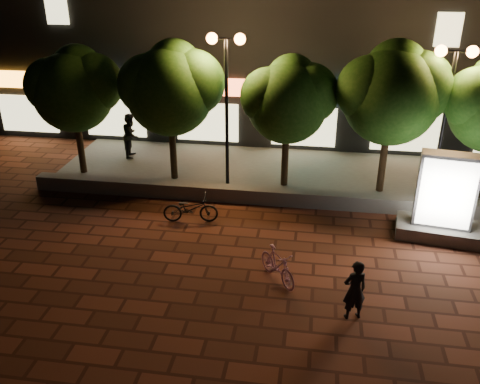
% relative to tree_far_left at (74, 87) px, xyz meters
% --- Properties ---
extents(ground, '(80.00, 80.00, 0.00)m').
position_rel_tree_far_left_xyz_m(ground, '(6.95, -5.46, -3.29)').
color(ground, brown).
rests_on(ground, ground).
extents(retaining_wall, '(16.00, 0.45, 0.50)m').
position_rel_tree_far_left_xyz_m(retaining_wall, '(6.95, -1.46, -3.04)').
color(retaining_wall, '#605E59').
rests_on(retaining_wall, ground).
extents(sidewalk, '(16.00, 5.00, 0.08)m').
position_rel_tree_far_left_xyz_m(sidewalk, '(6.95, 1.04, -3.25)').
color(sidewalk, '#605E59').
rests_on(sidewalk, ground).
extents(building_block, '(28.00, 8.12, 11.30)m').
position_rel_tree_far_left_xyz_m(building_block, '(6.94, 7.53, 1.70)').
color(building_block, black).
rests_on(building_block, ground).
extents(tree_far_left, '(3.36, 2.80, 4.63)m').
position_rel_tree_far_left_xyz_m(tree_far_left, '(0.00, 0.00, 0.00)').
color(tree_far_left, '#312113').
rests_on(tree_far_left, sidewalk).
extents(tree_left, '(3.60, 3.00, 4.89)m').
position_rel_tree_far_left_xyz_m(tree_left, '(3.50, 0.00, 0.15)').
color(tree_left, '#312113').
rests_on(tree_left, sidewalk).
extents(tree_mid, '(3.24, 2.70, 4.50)m').
position_rel_tree_far_left_xyz_m(tree_mid, '(7.50, -0.00, -0.08)').
color(tree_mid, '#312113').
rests_on(tree_mid, sidewalk).
extents(tree_right, '(3.72, 3.10, 5.07)m').
position_rel_tree_far_left_xyz_m(tree_right, '(10.80, 0.00, 0.27)').
color(tree_right, '#312113').
rests_on(tree_right, sidewalk).
extents(street_lamp_left, '(1.26, 0.36, 5.18)m').
position_rel_tree_far_left_xyz_m(street_lamp_left, '(5.45, -0.26, 0.74)').
color(street_lamp_left, black).
rests_on(street_lamp_left, sidewalk).
extents(street_lamp_right, '(1.26, 0.36, 4.98)m').
position_rel_tree_far_left_xyz_m(street_lamp_right, '(12.45, -0.26, 0.60)').
color(street_lamp_right, black).
rests_on(street_lamp_right, sidewalk).
extents(ad_kiosk, '(2.54, 1.53, 2.60)m').
position_rel_tree_far_left_xyz_m(ad_kiosk, '(12.18, -2.90, -2.24)').
color(ad_kiosk, '#605E59').
rests_on(ad_kiosk, ground).
extents(scooter_pink, '(1.27, 1.45, 0.91)m').
position_rel_tree_far_left_xyz_m(scooter_pink, '(7.71, -5.83, -2.84)').
color(scooter_pink, '#BD769A').
rests_on(scooter_pink, ground).
extents(rider, '(0.64, 0.53, 1.50)m').
position_rel_tree_far_left_xyz_m(rider, '(9.53, -7.01, -2.54)').
color(rider, black).
rests_on(rider, ground).
extents(scooter_parked, '(1.76, 0.83, 0.89)m').
position_rel_tree_far_left_xyz_m(scooter_parked, '(4.80, -3.09, -2.85)').
color(scooter_parked, black).
rests_on(scooter_parked, ground).
extents(pedestrian, '(0.77, 0.93, 1.76)m').
position_rel_tree_far_left_xyz_m(pedestrian, '(1.22, 1.78, -2.33)').
color(pedestrian, black).
rests_on(pedestrian, sidewalk).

